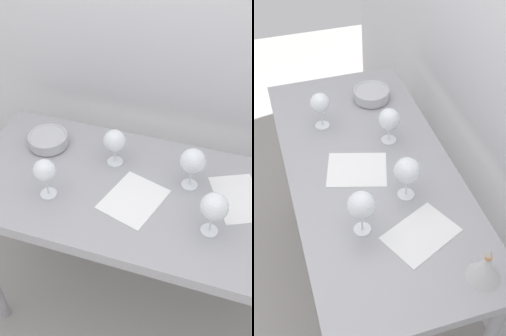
# 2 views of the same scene
# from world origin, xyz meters

# --- Properties ---
(ground_plane) EXTENTS (6.00, 6.00, 0.00)m
(ground_plane) POSITION_xyz_m (0.00, 0.00, 0.00)
(ground_plane) COLOR #9D9792
(back_wall) EXTENTS (3.80, 0.04, 2.60)m
(back_wall) POSITION_xyz_m (0.00, 0.49, 1.30)
(back_wall) COLOR silver
(back_wall) RESTS_ON ground_plane
(steel_counter) EXTENTS (1.40, 0.65, 0.90)m
(steel_counter) POSITION_xyz_m (0.00, -0.01, 0.79)
(steel_counter) COLOR #9C9CA1
(steel_counter) RESTS_ON ground_plane
(wine_glass_far_left) EXTENTS (0.09, 0.09, 0.16)m
(wine_glass_far_left) POSITION_xyz_m (-0.14, 0.12, 1.01)
(wine_glass_far_left) COLOR white
(wine_glass_far_left) RESTS_ON steel_counter
(wine_glass_far_right) EXTENTS (0.10, 0.10, 0.17)m
(wine_glass_far_right) POSITION_xyz_m (0.18, 0.08, 1.02)
(wine_glass_far_right) COLOR white
(wine_glass_far_right) RESTS_ON steel_counter
(wine_glass_near_right) EXTENTS (0.10, 0.10, 0.18)m
(wine_glass_near_right) POSITION_xyz_m (0.29, -0.12, 1.02)
(wine_glass_near_right) COLOR white
(wine_glass_near_right) RESTS_ON steel_counter
(wine_glass_near_left) EXTENTS (0.08, 0.08, 0.17)m
(wine_glass_near_left) POSITION_xyz_m (-0.32, -0.13, 1.02)
(wine_glass_near_left) COLOR white
(wine_glass_near_left) RESTS_ON steel_counter
(tasting_sheet_upper) EXTENTS (0.26, 0.29, 0.00)m
(tasting_sheet_upper) POSITION_xyz_m (0.37, 0.07, 0.90)
(tasting_sheet_upper) COLOR white
(tasting_sheet_upper) RESTS_ON steel_counter
(tasting_sheet_lower) EXTENTS (0.25, 0.28, 0.00)m
(tasting_sheet_lower) POSITION_xyz_m (-0.01, -0.06, 0.90)
(tasting_sheet_lower) COLOR white
(tasting_sheet_lower) RESTS_ON steel_counter
(tasting_bowl) EXTENTS (0.17, 0.17, 0.06)m
(tasting_bowl) POSITION_xyz_m (-0.45, 0.13, 0.93)
(tasting_bowl) COLOR #DBCC66
(tasting_bowl) RESTS_ON steel_counter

